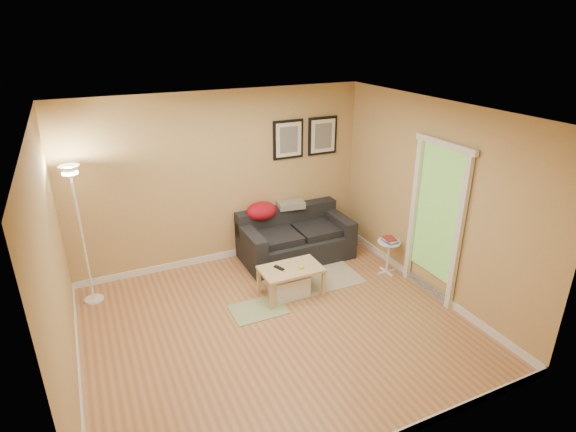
% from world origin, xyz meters
% --- Properties ---
extents(floor, '(4.50, 4.50, 0.00)m').
position_xyz_m(floor, '(0.00, 0.00, 0.00)').
color(floor, '#BD7951').
rests_on(floor, ground).
extents(ceiling, '(4.50, 4.50, 0.00)m').
position_xyz_m(ceiling, '(0.00, 0.00, 2.60)').
color(ceiling, white).
rests_on(ceiling, wall_back).
extents(wall_back, '(4.50, 0.00, 4.50)m').
position_xyz_m(wall_back, '(0.00, 2.00, 1.30)').
color(wall_back, tan).
rests_on(wall_back, ground).
extents(wall_front, '(4.50, 0.00, 4.50)m').
position_xyz_m(wall_front, '(0.00, -2.00, 1.30)').
color(wall_front, tan).
rests_on(wall_front, ground).
extents(wall_left, '(0.00, 4.00, 4.00)m').
position_xyz_m(wall_left, '(-2.25, 0.00, 1.30)').
color(wall_left, tan).
rests_on(wall_left, ground).
extents(wall_right, '(0.00, 4.00, 4.00)m').
position_xyz_m(wall_right, '(2.25, 0.00, 1.30)').
color(wall_right, tan).
rests_on(wall_right, ground).
extents(baseboard_back, '(4.50, 0.02, 0.10)m').
position_xyz_m(baseboard_back, '(0.00, 1.99, 0.05)').
color(baseboard_back, white).
rests_on(baseboard_back, ground).
extents(baseboard_left, '(0.02, 4.00, 0.10)m').
position_xyz_m(baseboard_left, '(-2.24, 0.00, 0.05)').
color(baseboard_left, white).
rests_on(baseboard_left, ground).
extents(baseboard_right, '(0.02, 4.00, 0.10)m').
position_xyz_m(baseboard_right, '(2.24, 0.00, 0.05)').
color(baseboard_right, white).
rests_on(baseboard_right, ground).
extents(sofa, '(1.70, 0.90, 0.75)m').
position_xyz_m(sofa, '(1.01, 1.53, 0.38)').
color(sofa, black).
rests_on(sofa, ground).
extents(red_throw, '(0.48, 0.36, 0.28)m').
position_xyz_m(red_throw, '(0.55, 1.81, 0.77)').
color(red_throw, '#B31029').
rests_on(red_throw, sofa).
extents(plaid_throw, '(0.45, 0.32, 0.10)m').
position_xyz_m(plaid_throw, '(1.06, 1.83, 0.78)').
color(plaid_throw, tan).
rests_on(plaid_throw, sofa).
extents(framed_print_left, '(0.50, 0.04, 0.60)m').
position_xyz_m(framed_print_left, '(1.08, 1.98, 1.80)').
color(framed_print_left, black).
rests_on(framed_print_left, wall_back).
extents(framed_print_right, '(0.50, 0.04, 0.60)m').
position_xyz_m(framed_print_right, '(1.68, 1.98, 1.80)').
color(framed_print_right, black).
rests_on(framed_print_right, wall_back).
extents(area_rug, '(1.25, 0.85, 0.01)m').
position_xyz_m(area_rug, '(0.98, 0.82, 0.01)').
color(area_rug, '#BAA893').
rests_on(area_rug, ground).
extents(green_runner, '(0.70, 0.50, 0.01)m').
position_xyz_m(green_runner, '(-0.08, 0.42, 0.01)').
color(green_runner, '#668C4C').
rests_on(green_runner, ground).
extents(coffee_table, '(0.95, 0.76, 0.41)m').
position_xyz_m(coffee_table, '(0.47, 0.57, 0.21)').
color(coffee_table, tan).
rests_on(coffee_table, ground).
extents(remote_control, '(0.10, 0.17, 0.02)m').
position_xyz_m(remote_control, '(0.31, 0.62, 0.42)').
color(remote_control, black).
rests_on(remote_control, coffee_table).
extents(tape_roll, '(0.07, 0.07, 0.03)m').
position_xyz_m(tape_roll, '(0.59, 0.50, 0.43)').
color(tape_roll, yellow).
rests_on(tape_roll, coffee_table).
extents(storage_bin, '(0.51, 0.37, 0.32)m').
position_xyz_m(storage_bin, '(0.43, 0.57, 0.16)').
color(storage_bin, white).
rests_on(storage_bin, ground).
extents(side_table, '(0.34, 0.34, 0.52)m').
position_xyz_m(side_table, '(2.02, 0.51, 0.26)').
color(side_table, white).
rests_on(side_table, ground).
extents(book_stack, '(0.18, 0.23, 0.07)m').
position_xyz_m(book_stack, '(2.02, 0.50, 0.55)').
color(book_stack, '#3851A9').
rests_on(book_stack, side_table).
extents(floor_lamp, '(0.25, 0.25, 1.89)m').
position_xyz_m(floor_lamp, '(-2.00, 1.56, 0.90)').
color(floor_lamp, white).
rests_on(floor_lamp, ground).
extents(doorway, '(0.12, 1.01, 2.13)m').
position_xyz_m(doorway, '(2.20, -0.15, 1.02)').
color(doorway, white).
rests_on(doorway, ground).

